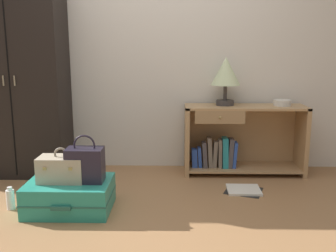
{
  "coord_description": "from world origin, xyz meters",
  "views": [
    {
      "loc": [
        0.26,
        -2.37,
        1.2
      ],
      "look_at": [
        0.19,
        0.83,
        0.55
      ],
      "focal_mm": 40.7,
      "sensor_mm": 36.0,
      "label": 1
    }
  ],
  "objects": [
    {
      "name": "wardrobe",
      "position": [
        -1.22,
        1.2,
        0.93
      ],
      "size": [
        0.85,
        0.47,
        1.85
      ],
      "color": "black",
      "rests_on": "ground_plane"
    },
    {
      "name": "bottle",
      "position": [
        -1.0,
        0.33,
        0.08
      ],
      "size": [
        0.06,
        0.06,
        0.18
      ],
      "color": "white",
      "rests_on": "ground_plane"
    },
    {
      "name": "open_book_on_floor",
      "position": [
        0.84,
        0.74,
        0.01
      ],
      "size": [
        0.37,
        0.36,
        0.02
      ],
      "color": "white",
      "rests_on": "ground_plane"
    },
    {
      "name": "back_wall",
      "position": [
        0.0,
        1.5,
        1.3
      ],
      "size": [
        6.4,
        0.1,
        2.6
      ],
      "primitive_type": "cube",
      "color": "silver",
      "rests_on": "ground_plane"
    },
    {
      "name": "bookshelf",
      "position": [
        0.87,
        1.26,
        0.33
      ],
      "size": [
        1.15,
        0.37,
        0.67
      ],
      "color": "tan",
      "rests_on": "ground_plane"
    },
    {
      "name": "bowl",
      "position": [
        1.28,
        1.26,
        0.69
      ],
      "size": [
        0.17,
        0.17,
        0.06
      ],
      "primitive_type": "cylinder",
      "color": "silver",
      "rests_on": "bookshelf"
    },
    {
      "name": "suitcase_large",
      "position": [
        -0.54,
        0.33,
        0.11
      ],
      "size": [
        0.63,
        0.47,
        0.23
      ],
      "color": "teal",
      "rests_on": "ground_plane"
    },
    {
      "name": "ground_plane",
      "position": [
        0.0,
        0.0,
        0.0
      ],
      "size": [
        9.0,
        9.0,
        0.0
      ],
      "primitive_type": "plane",
      "color": "#9E7047"
    },
    {
      "name": "table_lamp",
      "position": [
        0.73,
        1.28,
        0.97
      ],
      "size": [
        0.28,
        0.28,
        0.46
      ],
      "color": "#3D3838",
      "rests_on": "bookshelf"
    },
    {
      "name": "train_case",
      "position": [
        -0.59,
        0.33,
        0.32
      ],
      "size": [
        0.34,
        0.2,
        0.26
      ],
      "color": "#B7A88E",
      "rests_on": "suitcase_large"
    },
    {
      "name": "handbag",
      "position": [
        -0.41,
        0.33,
        0.36
      ],
      "size": [
        0.27,
        0.17,
        0.36
      ],
      "color": "#231E2D",
      "rests_on": "suitcase_large"
    }
  ]
}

